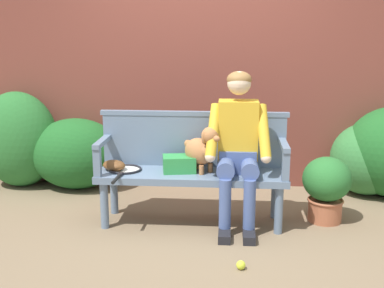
{
  "coord_description": "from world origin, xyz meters",
  "views": [
    {
      "loc": [
        0.32,
        -4.11,
        1.68
      ],
      "look_at": [
        0.0,
        0.0,
        0.72
      ],
      "focal_mm": 46.22,
      "sensor_mm": 36.0,
      "label": 1
    }
  ],
  "objects_px": {
    "sports_bag": "(179,164)",
    "garden_bench": "(192,179)",
    "tennis_racket": "(125,170)",
    "dog_on_bench": "(202,149)",
    "tennis_ball": "(241,265)",
    "potted_plant": "(326,185)",
    "person_seated": "(238,143)",
    "baseball_glove": "(114,165)"
  },
  "relations": [
    {
      "from": "sports_bag",
      "to": "tennis_ball",
      "type": "distance_m",
      "value": 1.13
    },
    {
      "from": "dog_on_bench",
      "to": "tennis_ball",
      "type": "distance_m",
      "value": 1.12
    },
    {
      "from": "potted_plant",
      "to": "person_seated",
      "type": "bearing_deg",
      "value": -169.68
    },
    {
      "from": "tennis_racket",
      "to": "baseball_glove",
      "type": "bearing_deg",
      "value": 168.65
    },
    {
      "from": "tennis_racket",
      "to": "baseball_glove",
      "type": "relative_size",
      "value": 2.57
    },
    {
      "from": "garden_bench",
      "to": "dog_on_bench",
      "type": "xyz_separation_m",
      "value": [
        0.08,
        0.01,
        0.27
      ]
    },
    {
      "from": "sports_bag",
      "to": "garden_bench",
      "type": "bearing_deg",
      "value": -2.56
    },
    {
      "from": "baseball_glove",
      "to": "potted_plant",
      "type": "distance_m",
      "value": 1.88
    },
    {
      "from": "baseball_glove",
      "to": "potted_plant",
      "type": "height_order",
      "value": "potted_plant"
    },
    {
      "from": "baseball_glove",
      "to": "tennis_ball",
      "type": "bearing_deg",
      "value": -4.59
    },
    {
      "from": "tennis_ball",
      "to": "person_seated",
      "type": "bearing_deg",
      "value": 91.71
    },
    {
      "from": "sports_bag",
      "to": "tennis_ball",
      "type": "relative_size",
      "value": 4.24
    },
    {
      "from": "tennis_racket",
      "to": "dog_on_bench",
      "type": "bearing_deg",
      "value": 2.28
    },
    {
      "from": "tennis_racket",
      "to": "garden_bench",
      "type": "bearing_deg",
      "value": 2.02
    },
    {
      "from": "person_seated",
      "to": "tennis_ball",
      "type": "height_order",
      "value": "person_seated"
    },
    {
      "from": "garden_bench",
      "to": "tennis_racket",
      "type": "height_order",
      "value": "tennis_racket"
    },
    {
      "from": "baseball_glove",
      "to": "sports_bag",
      "type": "relative_size",
      "value": 0.79
    },
    {
      "from": "tennis_racket",
      "to": "potted_plant",
      "type": "bearing_deg",
      "value": 4.97
    },
    {
      "from": "person_seated",
      "to": "sports_bag",
      "type": "relative_size",
      "value": 4.78
    },
    {
      "from": "person_seated",
      "to": "sports_bag",
      "type": "distance_m",
      "value": 0.54
    },
    {
      "from": "baseball_glove",
      "to": "sports_bag",
      "type": "height_order",
      "value": "sports_bag"
    },
    {
      "from": "dog_on_bench",
      "to": "potted_plant",
      "type": "relative_size",
      "value": 0.7
    },
    {
      "from": "tennis_racket",
      "to": "baseball_glove",
      "type": "distance_m",
      "value": 0.1
    },
    {
      "from": "garden_bench",
      "to": "potted_plant",
      "type": "height_order",
      "value": "potted_plant"
    },
    {
      "from": "baseball_glove",
      "to": "tennis_ball",
      "type": "relative_size",
      "value": 3.33
    },
    {
      "from": "dog_on_bench",
      "to": "tennis_ball",
      "type": "bearing_deg",
      "value": -68.73
    },
    {
      "from": "dog_on_bench",
      "to": "tennis_ball",
      "type": "xyz_separation_m",
      "value": [
        0.33,
        -0.86,
        -0.64
      ]
    },
    {
      "from": "tennis_racket",
      "to": "tennis_ball",
      "type": "height_order",
      "value": "tennis_racket"
    },
    {
      "from": "sports_bag",
      "to": "person_seated",
      "type": "bearing_deg",
      "value": -1.74
    },
    {
      "from": "baseball_glove",
      "to": "tennis_ball",
      "type": "xyz_separation_m",
      "value": [
        1.11,
        -0.85,
        -0.48
      ]
    },
    {
      "from": "dog_on_bench",
      "to": "garden_bench",
      "type": "bearing_deg",
      "value": -175.9
    },
    {
      "from": "tennis_ball",
      "to": "baseball_glove",
      "type": "bearing_deg",
      "value": 142.39
    },
    {
      "from": "person_seated",
      "to": "dog_on_bench",
      "type": "distance_m",
      "value": 0.32
    },
    {
      "from": "dog_on_bench",
      "to": "potted_plant",
      "type": "height_order",
      "value": "dog_on_bench"
    },
    {
      "from": "garden_bench",
      "to": "sports_bag",
      "type": "height_order",
      "value": "sports_bag"
    },
    {
      "from": "dog_on_bench",
      "to": "person_seated",
      "type": "bearing_deg",
      "value": -3.03
    },
    {
      "from": "dog_on_bench",
      "to": "baseball_glove",
      "type": "relative_size",
      "value": 1.88
    },
    {
      "from": "person_seated",
      "to": "potted_plant",
      "type": "relative_size",
      "value": 2.27
    },
    {
      "from": "baseball_glove",
      "to": "tennis_racket",
      "type": "bearing_deg",
      "value": 21.66
    },
    {
      "from": "tennis_ball",
      "to": "tennis_racket",
      "type": "bearing_deg",
      "value": 140.48
    },
    {
      "from": "person_seated",
      "to": "garden_bench",
      "type": "bearing_deg",
      "value": 178.49
    },
    {
      "from": "person_seated",
      "to": "baseball_glove",
      "type": "relative_size",
      "value": 6.08
    }
  ]
}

